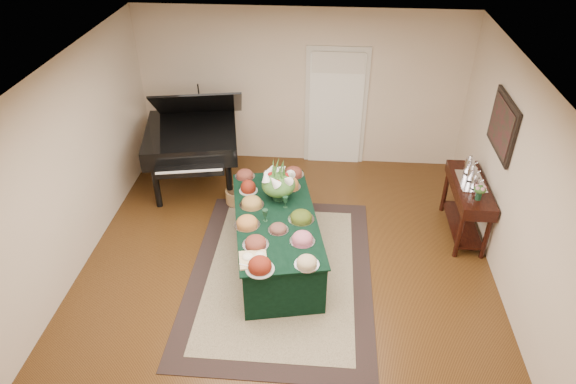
# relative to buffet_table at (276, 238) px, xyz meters

# --- Properties ---
(ground) EXTENTS (6.00, 6.00, 0.00)m
(ground) POSITION_rel_buffet_table_xyz_m (0.15, -0.17, -0.38)
(ground) COLOR black
(ground) RESTS_ON ground
(area_rug) EXTENTS (2.39, 3.34, 0.01)m
(area_rug) POSITION_rel_buffet_table_xyz_m (0.09, -0.28, -0.37)
(area_rug) COLOR black
(area_rug) RESTS_ON ground
(kitchen_doorway) EXTENTS (1.05, 0.07, 2.10)m
(kitchen_doorway) POSITION_rel_buffet_table_xyz_m (0.75, 2.79, 0.65)
(kitchen_doorway) COLOR beige
(kitchen_doorway) RESTS_ON ground
(buffet_table) EXTENTS (1.46, 2.36, 0.75)m
(buffet_table) POSITION_rel_buffet_table_xyz_m (0.00, 0.00, 0.00)
(buffet_table) COLOR black
(buffet_table) RESTS_ON ground
(food_platters) EXTENTS (1.29, 2.38, 0.13)m
(food_platters) POSITION_rel_buffet_table_xyz_m (-0.04, -0.03, 0.42)
(food_platters) COLOR silver
(food_platters) RESTS_ON buffet_table
(cutting_board) EXTENTS (0.38, 0.38, 0.10)m
(cutting_board) POSITION_rel_buffet_table_xyz_m (-0.18, -0.86, 0.41)
(cutting_board) COLOR tan
(cutting_board) RESTS_ON buffet_table
(green_goblets) EXTENTS (0.31, 0.40, 0.18)m
(green_goblets) POSITION_rel_buffet_table_xyz_m (-0.01, 0.05, 0.46)
(green_goblets) COLOR #143420
(green_goblets) RESTS_ON buffet_table
(floral_centerpiece) EXTENTS (0.48, 0.48, 0.48)m
(floral_centerpiece) POSITION_rel_buffet_table_xyz_m (-0.00, 0.41, 0.65)
(floral_centerpiece) COLOR #143420
(floral_centerpiece) RESTS_ON buffet_table
(grand_piano) EXTENTS (1.75, 1.95, 1.76)m
(grand_piano) POSITION_rel_buffet_table_xyz_m (-1.53, 1.83, 0.51)
(grand_piano) COLOR black
(grand_piano) RESTS_ON ground
(wicker_basket) EXTENTS (0.36, 0.36, 0.22)m
(wicker_basket) POSITION_rel_buffet_table_xyz_m (-0.77, 1.34, -0.26)
(wicker_basket) COLOR #A37541
(wicker_basket) RESTS_ON ground
(mahogany_sideboard) EXTENTS (0.45, 1.30, 0.85)m
(mahogany_sideboard) POSITION_rel_buffet_table_xyz_m (2.64, 0.84, 0.28)
(mahogany_sideboard) COLOR black
(mahogany_sideboard) RESTS_ON ground
(tea_service) EXTENTS (0.34, 0.74, 0.30)m
(tea_service) POSITION_rel_buffet_table_xyz_m (2.64, 0.86, 0.59)
(tea_service) COLOR silver
(tea_service) RESTS_ON mahogany_sideboard
(pink_bouquet) EXTENTS (0.18, 0.18, 0.23)m
(pink_bouquet) POSITION_rel_buffet_table_xyz_m (2.64, 0.45, 0.63)
(pink_bouquet) COLOR #143420
(pink_bouquet) RESTS_ON mahogany_sideboard
(wall_painting) EXTENTS (0.05, 0.95, 0.75)m
(wall_painting) POSITION_rel_buffet_table_xyz_m (2.87, 0.84, 1.37)
(wall_painting) COLOR black
(wall_painting) RESTS_ON ground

